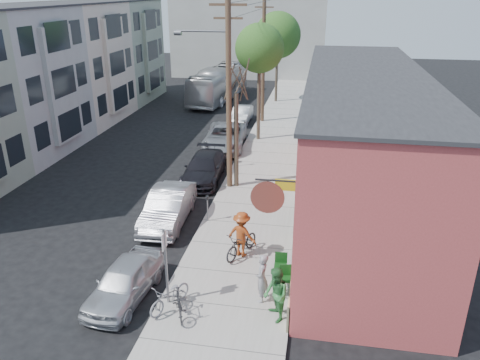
% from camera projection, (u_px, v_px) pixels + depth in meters
% --- Properties ---
extents(ground, '(120.00, 120.00, 0.00)m').
position_uv_depth(ground, '(147.00, 240.00, 20.18)').
color(ground, black).
extents(sidewalk, '(4.50, 58.00, 0.15)m').
position_uv_depth(sidewalk, '(273.00, 159.00, 29.49)').
color(sidewalk, '#A19D95').
rests_on(sidewalk, ground).
extents(cafe_building, '(6.60, 20.20, 6.61)m').
position_uv_depth(cafe_building, '(360.00, 143.00, 22.03)').
color(cafe_building, '#AB4040').
rests_on(cafe_building, ground).
extents(apartment_row, '(6.30, 32.00, 9.00)m').
position_uv_depth(apartment_row, '(53.00, 73.00, 33.11)').
color(apartment_row, gray).
rests_on(apartment_row, ground).
extents(end_cap_building, '(18.00, 8.00, 12.00)m').
position_uv_depth(end_cap_building, '(250.00, 24.00, 56.45)').
color(end_cap_building, '#A1A19C').
rests_on(end_cap_building, ground).
extents(sign_post, '(0.07, 0.45, 2.80)m').
position_uv_depth(sign_post, '(166.00, 260.00, 15.32)').
color(sign_post, slate).
rests_on(sign_post, sidewalk).
extents(parking_meter_near, '(0.14, 0.14, 1.24)m').
position_uv_depth(parking_meter_near, '(207.00, 204.00, 21.22)').
color(parking_meter_near, slate).
rests_on(parking_meter_near, sidewalk).
extents(parking_meter_far, '(0.14, 0.14, 1.24)m').
position_uv_depth(parking_meter_far, '(236.00, 153.00, 27.75)').
color(parking_meter_far, slate).
rests_on(parking_meter_far, sidewalk).
extents(utility_pole_near, '(3.57, 0.28, 10.00)m').
position_uv_depth(utility_pole_near, '(228.00, 89.00, 23.32)').
color(utility_pole_near, '#503A28').
rests_on(utility_pole_near, sidewalk).
extents(utility_pole_far, '(1.80, 0.28, 10.00)m').
position_uv_depth(utility_pole_far, '(263.00, 55.00, 35.68)').
color(utility_pole_far, '#503A28').
rests_on(utility_pole_far, sidewalk).
extents(tree_bare, '(0.24, 0.24, 5.02)m').
position_uv_depth(tree_bare, '(236.00, 141.00, 24.42)').
color(tree_bare, '#44392C').
rests_on(tree_bare, sidewalk).
extents(tree_leafy_mid, '(3.25, 3.25, 7.86)m').
position_uv_depth(tree_leafy_mid, '(260.00, 49.00, 30.81)').
color(tree_leafy_mid, '#44392C').
rests_on(tree_leafy_mid, sidewalk).
extents(tree_leafy_far, '(4.14, 4.14, 8.05)m').
position_uv_depth(tree_leafy_far, '(278.00, 35.00, 41.90)').
color(tree_leafy_far, '#44392C').
rests_on(tree_leafy_far, sidewalk).
extents(patio_chair_a, '(0.52, 0.52, 0.88)m').
position_uv_depth(patio_chair_a, '(280.00, 266.00, 17.25)').
color(patio_chair_a, '#113F14').
rests_on(patio_chair_a, sidewalk).
extents(patio_chair_b, '(0.59, 0.59, 0.88)m').
position_uv_depth(patio_chair_b, '(285.00, 279.00, 16.48)').
color(patio_chair_b, '#113F14').
rests_on(patio_chair_b, sidewalk).
extents(patron_grey, '(0.44, 0.65, 1.77)m').
position_uv_depth(patron_grey, '(262.00, 278.00, 15.74)').
color(patron_grey, gray).
rests_on(patron_grey, sidewalk).
extents(patron_green, '(1.01, 1.11, 1.86)m').
position_uv_depth(patron_green, '(276.00, 295.00, 14.81)').
color(patron_green, '#2D7237').
rests_on(patron_green, sidewalk).
extents(cyclist, '(1.39, 1.07, 1.90)m').
position_uv_depth(cyclist, '(242.00, 234.00, 18.41)').
color(cyclist, maroon).
rests_on(cyclist, sidewalk).
extents(cyclist_bike, '(1.47, 2.13, 1.06)m').
position_uv_depth(cyclist_bike, '(242.00, 243.00, 18.57)').
color(cyclist_bike, black).
rests_on(cyclist_bike, sidewalk).
extents(parked_bike_a, '(0.96, 1.54, 0.90)m').
position_uv_depth(parked_bike_a, '(179.00, 304.00, 15.14)').
color(parked_bike_a, black).
rests_on(parked_bike_a, sidewalk).
extents(parked_bike_b, '(1.36, 1.91, 0.95)m').
position_uv_depth(parked_bike_b, '(170.00, 296.00, 15.50)').
color(parked_bike_b, slate).
rests_on(parked_bike_b, sidewalk).
extents(car_0, '(1.92, 4.07, 1.35)m').
position_uv_depth(car_0, '(124.00, 281.00, 16.18)').
color(car_0, '#B8BAC1').
rests_on(car_0, ground).
extents(car_1, '(1.86, 4.80, 1.56)m').
position_uv_depth(car_1, '(168.00, 207.00, 21.41)').
color(car_1, '#A3A3AA').
rests_on(car_1, ground).
extents(car_2, '(2.23, 5.00, 1.43)m').
position_uv_depth(car_2, '(204.00, 168.00, 26.23)').
color(car_2, black).
rests_on(car_2, ground).
extents(car_3, '(3.06, 5.83, 1.57)m').
position_uv_depth(car_3, '(225.00, 137.00, 31.46)').
color(car_3, '#97999E').
rests_on(car_3, ground).
extents(car_4, '(1.36, 3.88, 1.28)m').
position_uv_depth(car_4, '(242.00, 114.00, 37.58)').
color(car_4, '#9A9DA1').
rests_on(car_4, ground).
extents(bus, '(3.75, 11.32, 3.09)m').
position_uv_depth(bus, '(219.00, 84.00, 44.70)').
color(bus, silver).
rests_on(bus, ground).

